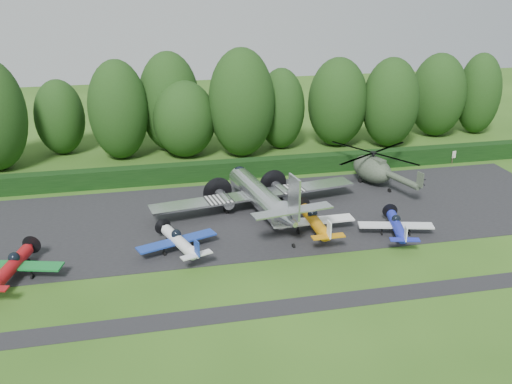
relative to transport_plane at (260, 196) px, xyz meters
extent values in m
plane|color=#264A14|center=(-3.69, -10.34, -1.88)|extent=(160.00, 160.00, 0.00)
cube|color=black|center=(-3.69, -0.34, -1.88)|extent=(70.00, 18.00, 0.01)
cube|color=black|center=(-3.69, -16.34, -1.88)|extent=(70.00, 2.00, 0.00)
cube|color=black|center=(-3.69, 10.66, -1.88)|extent=(90.00, 1.60, 2.00)
cylinder|color=silver|center=(0.00, 0.32, -0.06)|extent=(2.20, 11.48, 2.20)
cone|color=silver|center=(0.00, 6.75, -0.06)|extent=(2.20, 1.43, 2.20)
cone|color=silver|center=(0.00, -6.56, 0.42)|extent=(2.20, 2.87, 2.20)
sphere|color=black|center=(0.00, 5.83, 0.42)|extent=(1.43, 1.43, 1.43)
cube|color=silver|center=(0.00, 1.28, -0.35)|extent=(21.04, 2.30, 0.21)
cube|color=white|center=(-3.83, 1.28, -0.24)|extent=(2.49, 2.39, 0.05)
cube|color=white|center=(3.83, 1.28, -0.24)|extent=(2.49, 2.39, 0.05)
cylinder|color=silver|center=(-3.06, 1.85, -0.59)|extent=(1.05, 3.06, 1.05)
cylinder|color=silver|center=(3.06, 1.85, -0.59)|extent=(1.05, 3.06, 1.05)
cylinder|color=black|center=(-3.06, 4.00, -0.59)|extent=(3.06, 0.03, 3.06)
cylinder|color=black|center=(3.06, 4.00, -0.59)|extent=(3.06, 0.03, 3.06)
cube|color=silver|center=(0.00, -7.33, 1.47)|extent=(7.17, 1.34, 0.13)
cube|color=silver|center=(0.00, -7.62, 2.81)|extent=(0.17, 2.10, 3.63)
cylinder|color=black|center=(-3.06, 1.47, -1.64)|extent=(0.24, 0.86, 0.86)
cylinder|color=black|center=(3.06, 1.47, -1.64)|extent=(0.24, 0.86, 0.86)
cylinder|color=black|center=(0.00, -7.71, -1.71)|extent=(0.17, 0.42, 0.42)
cylinder|color=maroon|center=(-21.38, -8.34, -0.71)|extent=(1.02, 5.84, 1.02)
sphere|color=black|center=(-21.38, -7.71, -0.23)|extent=(0.89, 0.89, 0.89)
cube|color=#11722B|center=(-21.38, -7.81, -0.87)|extent=(7.43, 1.38, 0.15)
cube|color=maroon|center=(-21.38, -11.85, -0.45)|extent=(2.76, 0.74, 0.11)
cube|color=#11722B|center=(-21.38, -11.95, 0.24)|extent=(0.11, 0.85, 1.38)
cylinder|color=black|center=(-21.38, -4.58, -0.71)|extent=(1.59, 0.02, 1.59)
cylinder|color=black|center=(-20.00, -8.03, -1.69)|extent=(0.15, 0.47, 0.47)
cylinder|color=black|center=(-21.38, -5.58, -1.71)|extent=(0.13, 0.42, 0.42)
cylinder|color=silver|center=(-8.36, -6.57, -0.78)|extent=(0.96, 5.49, 0.96)
sphere|color=black|center=(-8.36, -5.97, -0.33)|extent=(0.84, 0.84, 0.84)
cube|color=#19379A|center=(-8.36, -6.07, -0.93)|extent=(6.98, 1.30, 0.14)
cube|color=silver|center=(-8.36, -9.86, -0.53)|extent=(2.59, 0.70, 0.10)
cube|color=#19379A|center=(-8.36, -9.96, 0.12)|extent=(0.10, 0.80, 1.30)
cylinder|color=black|center=(-8.36, -3.03, -0.78)|extent=(1.50, 0.02, 1.50)
cylinder|color=black|center=(-9.66, -6.27, -1.70)|extent=(0.14, 0.44, 0.44)
cylinder|color=black|center=(-7.07, -6.27, -1.70)|extent=(0.14, 0.44, 0.44)
cylinder|color=black|center=(-8.36, -3.98, -1.72)|extent=(0.12, 0.40, 0.40)
cylinder|color=#C37A0B|center=(3.89, -5.36, -0.68)|extent=(1.05, 6.02, 1.05)
sphere|color=black|center=(3.89, -4.71, -0.18)|extent=(0.92, 0.92, 0.92)
cube|color=white|center=(3.89, -4.82, -0.84)|extent=(7.66, 1.42, 0.15)
cube|color=#C37A0B|center=(3.89, -8.98, -0.40)|extent=(2.85, 0.77, 0.11)
cube|color=white|center=(3.89, -9.09, 0.31)|extent=(0.11, 0.88, 1.42)
cylinder|color=black|center=(3.89, -1.48, -0.68)|extent=(1.64, 0.02, 1.64)
cylinder|color=black|center=(2.47, -5.04, -1.68)|extent=(0.15, 0.48, 0.48)
cylinder|color=black|center=(5.31, -5.04, -1.68)|extent=(0.15, 0.48, 0.48)
cylinder|color=black|center=(3.89, -2.52, -1.70)|extent=(0.13, 0.44, 0.44)
cylinder|color=#1C27A9|center=(10.92, -7.48, -0.83)|extent=(0.92, 5.25, 0.92)
sphere|color=black|center=(10.92, -6.90, -0.40)|extent=(0.80, 0.80, 0.80)
cube|color=silver|center=(10.92, -7.00, -0.97)|extent=(6.68, 1.24, 0.13)
cube|color=#1C27A9|center=(10.92, -10.63, -0.59)|extent=(2.48, 0.67, 0.10)
cube|color=silver|center=(10.92, -10.72, 0.03)|extent=(0.10, 0.76, 1.24)
cylinder|color=black|center=(10.92, -4.09, -0.83)|extent=(1.43, 0.02, 1.43)
cylinder|color=black|center=(9.68, -7.19, -1.71)|extent=(0.13, 0.42, 0.42)
cylinder|color=black|center=(12.16, -7.19, -1.71)|extent=(0.13, 0.42, 0.42)
cylinder|color=black|center=(10.92, -5.00, -1.73)|extent=(0.11, 0.38, 0.38)
ellipsoid|color=#343D2F|center=(13.93, 5.49, -0.16)|extent=(2.99, 5.48, 2.86)
cylinder|color=#343D2F|center=(13.93, 1.18, 0.13)|extent=(0.67, 5.75, 0.67)
cube|color=#343D2F|center=(13.93, -1.79, 0.99)|extent=(0.11, 0.86, 1.53)
cylinder|color=black|center=(13.93, 5.49, 1.28)|extent=(0.29, 0.29, 0.77)
cylinder|color=black|center=(13.93, 5.49, 1.71)|extent=(0.67, 0.67, 0.24)
cylinder|color=black|center=(13.93, 5.49, 1.71)|extent=(11.49, 11.49, 0.06)
cube|color=#343D2F|center=(13.93, 4.72, 0.95)|extent=(0.86, 1.92, 0.67)
ellipsoid|color=black|center=(13.93, 7.02, -0.06)|extent=(1.82, 1.82, 1.64)
cylinder|color=black|center=(12.97, 6.25, -1.59)|extent=(0.17, 0.54, 0.54)
cylinder|color=black|center=(14.88, 6.25, -1.59)|extent=(0.17, 0.54, 0.54)
cylinder|color=black|center=(13.93, 2.42, -1.64)|extent=(0.15, 0.46, 0.46)
cylinder|color=#3F3326|center=(26.21, 10.16, -1.35)|extent=(0.11, 0.11, 1.06)
cylinder|color=#3F3326|center=(28.87, 10.16, -1.35)|extent=(0.11, 0.11, 1.06)
cube|color=silver|center=(27.54, 10.16, -0.73)|extent=(2.83, 0.07, 0.89)
cylinder|color=black|center=(14.93, 20.16, 0.04)|extent=(0.70, 0.70, 3.83)
ellipsoid|color=#1D3811|center=(14.93, 20.16, 3.98)|extent=(7.81, 7.81, 11.71)
cylinder|color=black|center=(7.32, 20.48, -0.15)|extent=(0.70, 0.70, 3.45)
ellipsoid|color=#1D3811|center=(7.32, 20.48, 3.40)|extent=(6.15, 6.15, 10.55)
cylinder|color=black|center=(-5.29, 19.64, -0.31)|extent=(0.70, 0.70, 3.15)
ellipsoid|color=#1D3811|center=(-5.29, 19.64, 2.93)|extent=(7.77, 7.77, 9.62)
cylinder|color=black|center=(30.16, 21.69, 0.01)|extent=(0.70, 0.70, 3.79)
ellipsoid|color=#1D3811|center=(30.16, 21.69, 3.91)|extent=(7.63, 7.63, 11.57)
cylinder|color=black|center=(1.73, 18.43, 0.34)|extent=(0.70, 0.70, 4.44)
ellipsoid|color=#1D3811|center=(1.73, 18.43, 4.90)|extent=(8.23, 8.23, 13.57)
cylinder|color=black|center=(-13.23, 20.54, 0.14)|extent=(0.70, 0.70, 4.03)
ellipsoid|color=#1D3811|center=(-13.23, 20.54, 4.28)|extent=(7.28, 7.28, 12.32)
cylinder|color=black|center=(36.47, 21.63, -0.01)|extent=(0.70, 0.70, 3.74)
ellipsoid|color=#1D3811|center=(36.47, 21.63, 3.83)|extent=(6.04, 6.04, 11.42)
cylinder|color=black|center=(-20.60, 23.98, -0.32)|extent=(0.70, 0.70, 3.13)
ellipsoid|color=#1D3811|center=(-20.60, 23.98, 2.90)|extent=(6.20, 6.20, 9.56)
cylinder|color=black|center=(21.57, 18.34, 0.05)|extent=(0.70, 0.70, 3.85)
ellipsoid|color=#1D3811|center=(21.57, 18.34, 4.01)|extent=(7.36, 7.36, 11.78)
cylinder|color=black|center=(-6.86, 22.73, 0.21)|extent=(0.70, 0.70, 4.18)
ellipsoid|color=#1D3811|center=(-6.86, 22.73, 4.50)|extent=(7.81, 7.81, 12.77)
camera|label=1|loc=(-11.01, -49.82, 20.99)|focal=40.00mm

